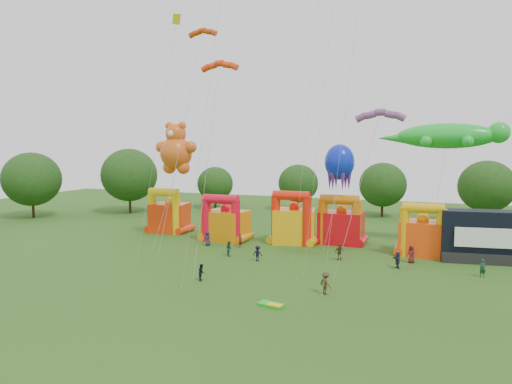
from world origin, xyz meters
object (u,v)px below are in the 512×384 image
(bouncy_castle_2, at_px, (294,223))
(gecko_kite, at_px, (442,168))
(octopus_kite, at_px, (337,180))
(spectator_0, at_px, (208,239))
(teddy_bear_kite, at_px, (174,163))
(stage_trailer, at_px, (484,237))
(spectator_4, at_px, (340,252))
(bouncy_castle_0, at_px, (169,215))

(bouncy_castle_2, distance_m, gecko_kite, 19.05)
(octopus_kite, relative_size, spectator_0, 7.21)
(teddy_bear_kite, distance_m, gecko_kite, 33.51)
(stage_trailer, bearing_deg, spectator_4, -160.69)
(bouncy_castle_0, distance_m, bouncy_castle_2, 19.20)
(stage_trailer, xyz_separation_m, octopus_kite, (-16.26, 1.15, 5.67))
(stage_trailer, distance_m, spectator_4, 15.62)
(stage_trailer, relative_size, teddy_bear_kite, 0.58)
(bouncy_castle_0, bearing_deg, spectator_0, -33.39)
(spectator_0, bearing_deg, octopus_kite, 20.85)
(bouncy_castle_0, relative_size, gecko_kite, 0.42)
(stage_trailer, xyz_separation_m, teddy_bear_kite, (-37.36, -1.88, 7.51))
(gecko_kite, xyz_separation_m, spectator_4, (-10.20, -9.50, -8.95))
(teddy_bear_kite, height_order, spectator_4, teddy_bear_kite)
(octopus_kite, bearing_deg, bouncy_castle_2, 175.27)
(spectator_0, relative_size, spectator_4, 0.96)
(teddy_bear_kite, xyz_separation_m, octopus_kite, (21.10, 3.03, -1.84))
(teddy_bear_kite, xyz_separation_m, spectator_4, (22.71, -3.25, -9.29))
(bouncy_castle_2, height_order, stage_trailer, bouncy_castle_2)
(teddy_bear_kite, height_order, spectator_0, teddy_bear_kite)
(bouncy_castle_0, distance_m, teddy_bear_kite, 9.64)
(octopus_kite, height_order, spectator_0, octopus_kite)
(spectator_4, bearing_deg, teddy_bear_kite, -42.47)
(bouncy_castle_0, relative_size, spectator_0, 3.68)
(bouncy_castle_2, xyz_separation_m, gecko_kite, (17.40, 2.76, 7.26))
(spectator_4, bearing_deg, spectator_0, -39.20)
(teddy_bear_kite, distance_m, spectator_0, 11.15)
(octopus_kite, bearing_deg, stage_trailer, -4.03)
(octopus_kite, bearing_deg, gecko_kite, 15.27)
(bouncy_castle_2, xyz_separation_m, spectator_0, (-9.69, -5.30, -1.72))
(bouncy_castle_2, bearing_deg, octopus_kite, -4.73)
(teddy_bear_kite, xyz_separation_m, gecko_kite, (32.92, 6.26, -0.34))
(octopus_kite, bearing_deg, teddy_bear_kite, -171.83)
(bouncy_castle_2, bearing_deg, teddy_bear_kite, -167.32)
(bouncy_castle_0, distance_m, stage_trailer, 41.10)
(gecko_kite, bearing_deg, spectator_4, -137.03)
(teddy_bear_kite, distance_m, octopus_kite, 21.40)
(bouncy_castle_0, height_order, bouncy_castle_2, bouncy_castle_2)
(bouncy_castle_0, relative_size, bouncy_castle_2, 0.95)
(bouncy_castle_2, relative_size, gecko_kite, 0.45)
(teddy_bear_kite, bearing_deg, bouncy_castle_2, 12.68)
(bouncy_castle_2, relative_size, spectator_4, 3.71)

